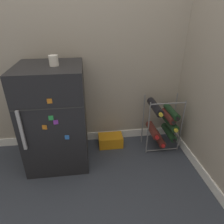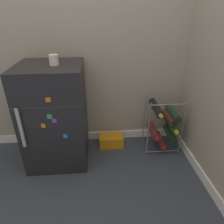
{
  "view_description": "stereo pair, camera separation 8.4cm",
  "coord_description": "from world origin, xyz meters",
  "px_view_note": "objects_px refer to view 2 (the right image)",
  "views": [
    {
      "loc": [
        0.06,
        -1.27,
        1.35
      ],
      "look_at": [
        0.28,
        0.41,
        0.47
      ],
      "focal_mm": 32.0,
      "sensor_mm": 36.0,
      "label": 1
    },
    {
      "loc": [
        0.15,
        -1.28,
        1.35
      ],
      "look_at": [
        0.28,
        0.41,
        0.47
      ],
      "focal_mm": 32.0,
      "sensor_mm": 36.0,
      "label": 2
    }
  ],
  "objects_px": {
    "mini_fridge": "(56,116)",
    "wine_rack": "(164,124)",
    "fridge_top_cup": "(54,60)",
    "soda_box": "(111,140)"
  },
  "relations": [
    {
      "from": "mini_fridge",
      "to": "wine_rack",
      "type": "height_order",
      "value": "mini_fridge"
    },
    {
      "from": "wine_rack",
      "to": "fridge_top_cup",
      "type": "relative_size",
      "value": 6.95
    },
    {
      "from": "mini_fridge",
      "to": "wine_rack",
      "type": "relative_size",
      "value": 1.63
    },
    {
      "from": "mini_fridge",
      "to": "wine_rack",
      "type": "xyz_separation_m",
      "value": [
        1.07,
        0.06,
        -0.18
      ]
    },
    {
      "from": "soda_box",
      "to": "fridge_top_cup",
      "type": "relative_size",
      "value": 3.1
    },
    {
      "from": "mini_fridge",
      "to": "fridge_top_cup",
      "type": "distance_m",
      "value": 0.52
    },
    {
      "from": "wine_rack",
      "to": "soda_box",
      "type": "xyz_separation_m",
      "value": [
        -0.54,
        0.09,
        -0.24
      ]
    },
    {
      "from": "wine_rack",
      "to": "soda_box",
      "type": "relative_size",
      "value": 2.24
    },
    {
      "from": "mini_fridge",
      "to": "wine_rack",
      "type": "bearing_deg",
      "value": 3.18
    },
    {
      "from": "wine_rack",
      "to": "soda_box",
      "type": "distance_m",
      "value": 0.6
    }
  ]
}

